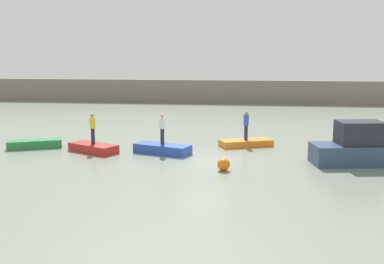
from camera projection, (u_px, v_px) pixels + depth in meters
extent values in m
plane|color=gray|center=(205.00, 160.00, 25.12)|extent=(120.00, 120.00, 0.00)
cube|color=gray|center=(230.00, 92.00, 53.28)|extent=(80.00, 1.20, 2.65)
cube|color=#33476B|center=(365.00, 154.00, 24.24)|extent=(5.70, 2.78, 1.06)
cube|color=#232833|center=(360.00, 133.00, 24.04)|extent=(2.49, 1.92, 1.21)
cube|color=#2D7F47|center=(35.00, 144.00, 28.38)|extent=(3.34, 2.24, 0.50)
cube|color=red|center=(93.00, 148.00, 27.19)|extent=(3.25, 2.51, 0.49)
cube|color=#2B4CAD|center=(162.00, 149.00, 26.81)|extent=(3.49, 2.24, 0.54)
cube|color=orange|center=(246.00, 143.00, 28.95)|extent=(3.46, 2.41, 0.41)
cylinder|color=#232838|center=(93.00, 136.00, 27.07)|extent=(0.22, 0.22, 0.93)
cylinder|color=yellow|center=(92.00, 123.00, 26.94)|extent=(0.32, 0.32, 0.63)
sphere|color=tan|center=(92.00, 115.00, 26.87)|extent=(0.25, 0.25, 0.25)
cylinder|color=#232838|center=(246.00, 132.00, 28.83)|extent=(0.22, 0.22, 0.90)
cylinder|color=blue|center=(246.00, 120.00, 28.70)|extent=(0.32, 0.32, 0.68)
sphere|color=tan|center=(246.00, 113.00, 28.63)|extent=(0.22, 0.22, 0.22)
cylinder|color=#232838|center=(162.00, 136.00, 26.69)|extent=(0.22, 0.22, 0.92)
cylinder|color=white|center=(162.00, 123.00, 26.56)|extent=(0.32, 0.32, 0.63)
sphere|color=beige|center=(162.00, 116.00, 26.49)|extent=(0.24, 0.24, 0.24)
sphere|color=orange|center=(224.00, 164.00, 22.89)|extent=(0.64, 0.64, 0.64)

